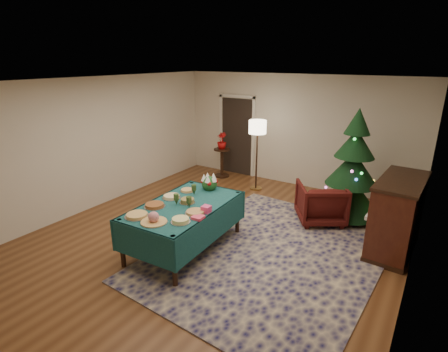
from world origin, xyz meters
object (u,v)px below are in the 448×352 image
Objects in this scene: armchair at (321,201)px; gift_box at (206,209)px; potted_plant at (222,144)px; piano at (397,216)px; side_table at (222,163)px; buffet_table at (184,213)px; floor_lamp at (257,131)px; christmas_tree at (352,171)px.

gift_box is at bearing 31.54° from armchair.
gift_box is 0.29× the size of potted_plant.
piano is (1.35, -0.38, 0.18)m from armchair.
armchair is 3.36m from side_table.
floor_lamp is (-0.31, 3.14, 0.79)m from buffet_table.
piano is (0.95, -0.86, -0.38)m from christmas_tree.
side_table is 0.52m from potted_plant.
side_table is 0.52× the size of piano.
gift_box is at bearing -76.14° from floor_lamp.
armchair is (1.58, 2.21, -0.20)m from buffet_table.
potted_plant is (0.00, 0.00, 0.52)m from side_table.
side_table is 4.76m from piano.
armchair is at bearing -22.44° from potted_plant.
side_table is at bearing -54.88° from armchair.
buffet_table is 1.42× the size of piano.
christmas_tree is 1.48× the size of piano.
buffet_table is 3.46m from piano.
christmas_tree reaches higher than gift_box.
christmas_tree is at bearing -10.90° from floor_lamp.
christmas_tree is (1.51, 2.74, 0.14)m from gift_box.
buffet_table is 2.72m from armchair.
gift_box is 2.54m from armchair.
buffet_table is at bearing 174.33° from gift_box.
armchair is at bearing 63.98° from gift_box.
floor_lamp is at bearing 95.60° from buffet_table.
potted_plant is at bearing 119.50° from gift_box.
potted_plant is at bearing 167.25° from christmas_tree.
potted_plant is 4.76m from piano.
gift_box is 0.17× the size of side_table.
floor_lamp is 2.19× the size of side_table.
floor_lamp is (-0.79, 3.19, 0.58)m from gift_box.
christmas_tree reaches higher than buffet_table.
christmas_tree is (0.41, 0.49, 0.55)m from armchair.
christmas_tree is at bearing -12.75° from side_table.
floor_lamp is at bearing -16.17° from side_table.
buffet_table is 3.37m from christmas_tree.
christmas_tree is at bearing -162.31° from armchair.
piano is at bearing 37.43° from gift_box.
armchair is 1.13× the size of side_table.
floor_lamp reaches higher than side_table.
gift_box is 0.06× the size of christmas_tree.
gift_box is 0.08× the size of floor_lamp.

